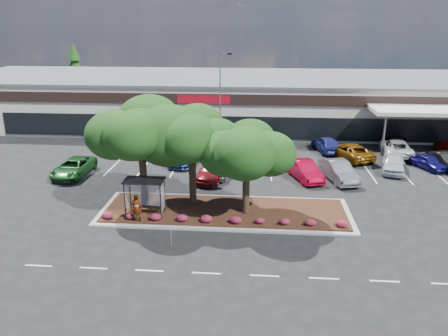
# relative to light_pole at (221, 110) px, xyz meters

# --- Properties ---
(ground) EXTENTS (160.00, 160.00, 0.00)m
(ground) POSITION_rel_light_pole_xyz_m (3.60, -19.14, -4.60)
(ground) COLOR black
(ground) RESTS_ON ground
(retail_store) EXTENTS (80.40, 25.20, 6.25)m
(retail_store) POSITION_rel_light_pole_xyz_m (3.66, 14.76, -1.45)
(retail_store) COLOR beige
(retail_store) RESTS_ON ground
(landscape_island) EXTENTS (18.00, 6.00, 0.26)m
(landscape_island) POSITION_rel_light_pole_xyz_m (1.60, -15.14, -4.48)
(landscape_island) COLOR #9FA09B
(landscape_island) RESTS_ON ground
(lane_markings) EXTENTS (33.12, 20.06, 0.01)m
(lane_markings) POSITION_rel_light_pole_xyz_m (3.46, -8.72, -4.60)
(lane_markings) COLOR silver
(lane_markings) RESTS_ON ground
(shrub_row) EXTENTS (17.00, 0.80, 0.50)m
(shrub_row) POSITION_rel_light_pole_xyz_m (1.60, -17.24, -4.09)
(shrub_row) COLOR maroon
(shrub_row) RESTS_ON landscape_island
(bus_shelter) EXTENTS (2.75, 1.55, 2.59)m
(bus_shelter) POSITION_rel_light_pole_xyz_m (-3.90, -16.19, -2.30)
(bus_shelter) COLOR black
(bus_shelter) RESTS_ON landscape_island
(island_tree_west) EXTENTS (7.20, 7.20, 7.89)m
(island_tree_west) POSITION_rel_light_pole_xyz_m (-4.40, -14.64, -0.40)
(island_tree_west) COLOR #153C13
(island_tree_west) RESTS_ON landscape_island
(island_tree_mid) EXTENTS (6.60, 6.60, 7.32)m
(island_tree_mid) POSITION_rel_light_pole_xyz_m (-0.90, -13.94, -0.68)
(island_tree_mid) COLOR #153C13
(island_tree_mid) RESTS_ON landscape_island
(island_tree_east) EXTENTS (5.80, 5.80, 6.50)m
(island_tree_east) POSITION_rel_light_pole_xyz_m (3.10, -15.44, -1.09)
(island_tree_east) COLOR #153C13
(island_tree_east) RESTS_ON landscape_island
(conifer_north_west) EXTENTS (4.40, 4.40, 10.00)m
(conifer_north_west) POSITION_rel_light_pole_xyz_m (-26.40, 26.86, 0.40)
(conifer_north_west) COLOR #153C13
(conifer_north_west) RESTS_ON ground
(person_waiting) EXTENTS (0.76, 0.55, 1.92)m
(person_waiting) POSITION_rel_light_pole_xyz_m (-4.22, -17.44, -3.38)
(person_waiting) COLOR #594C47
(person_waiting) RESTS_ON landscape_island
(light_pole) EXTENTS (1.43, 0.50, 10.35)m
(light_pole) POSITION_rel_light_pole_xyz_m (0.00, 0.00, 0.00)
(light_pole) COLOR #9FA09B
(light_pole) RESTS_ON ground
(survey_stake) EXTENTS (0.07, 0.14, 1.13)m
(survey_stake) POSITION_rel_light_pole_xyz_m (-1.33, -20.14, -3.88)
(survey_stake) COLOR tan
(survey_stake) RESTS_ON ground
(car_0) EXTENTS (2.83, 5.56, 1.51)m
(car_0) POSITION_rel_light_pole_xyz_m (-12.59, -8.12, -3.85)
(car_0) COLOR #194C1D
(car_0) RESTS_ON ground
(car_1) EXTENTS (2.53, 5.70, 1.62)m
(car_1) POSITION_rel_light_pole_xyz_m (-3.35, -3.73, -3.79)
(car_1) COLOR navy
(car_1) RESTS_ON ground
(car_2) EXTENTS (3.56, 5.70, 1.54)m
(car_2) POSITION_rel_light_pole_xyz_m (0.03, -8.03, -3.83)
(car_2) COLOR maroon
(car_2) RESTS_ON ground
(car_3) EXTENTS (2.05, 4.92, 1.67)m
(car_3) POSITION_rel_light_pole_xyz_m (0.13, -7.06, -3.77)
(car_3) COLOR #53535A
(car_3) RESTS_ON ground
(car_4) EXTENTS (3.28, 5.23, 1.63)m
(car_4) POSITION_rel_light_pole_xyz_m (7.94, -7.45, -3.79)
(car_4) COLOR #9A011D
(car_4) RESTS_ON ground
(car_5) EXTENTS (3.10, 5.46, 1.70)m
(car_5) POSITION_rel_light_pole_xyz_m (10.86, -7.51, -3.75)
(car_5) COLOR #5B5B62
(car_5) RESTS_ON ground
(car_6) EXTENTS (3.11, 5.13, 1.63)m
(car_6) POSITION_rel_light_pole_xyz_m (16.29, -4.72, -3.79)
(car_6) COLOR silver
(car_6) RESTS_ON ground
(car_7) EXTENTS (3.04, 4.19, 1.33)m
(car_7) POSITION_rel_light_pole_xyz_m (19.79, -3.64, -3.94)
(car_7) COLOR #110E54
(car_7) RESTS_ON ground
(car_8) EXTENTS (2.51, 4.62, 1.45)m
(car_8) POSITION_rel_light_pole_xyz_m (21.43, -3.32, -3.88)
(car_8) COLOR black
(car_8) RESTS_ON ground
(car_9) EXTENTS (2.46, 4.53, 1.42)m
(car_9) POSITION_rel_light_pole_xyz_m (-7.84, -1.60, -3.89)
(car_9) COLOR brown
(car_9) RESTS_ON ground
(car_10) EXTENTS (2.87, 5.10, 1.35)m
(car_10) POSITION_rel_light_pole_xyz_m (-6.43, 2.35, -3.93)
(car_10) COLOR maroon
(car_10) RESTS_ON ground
(car_11) EXTENTS (3.52, 5.42, 1.46)m
(car_11) POSITION_rel_light_pole_xyz_m (2.76, 3.10, -3.87)
(car_11) COLOR navy
(car_11) RESTS_ON ground
(car_12) EXTENTS (2.72, 5.08, 1.64)m
(car_12) POSITION_rel_light_pole_xyz_m (5.64, 2.45, -3.78)
(car_12) COLOR #19501A
(car_12) RESTS_ON ground
(car_13) EXTENTS (3.04, 5.26, 1.68)m
(car_13) POSITION_rel_light_pole_xyz_m (11.06, 1.25, -3.76)
(car_13) COLOR navy
(car_13) RESTS_ON ground
(car_14) EXTENTS (4.56, 6.34, 1.60)m
(car_14) POSITION_rel_light_pole_xyz_m (13.05, -1.10, -3.80)
(car_14) COLOR #6A3D09
(car_14) RESTS_ON ground
(car_15) EXTENTS (3.36, 6.20, 1.65)m
(car_15) POSITION_rel_light_pole_xyz_m (18.01, 0.57, -3.78)
(car_15) COLOR silver
(car_15) RESTS_ON ground
(car_16) EXTENTS (3.46, 5.68, 1.54)m
(car_16) POSITION_rel_light_pole_xyz_m (18.72, 2.87, -3.83)
(car_16) COLOR black
(car_16) RESTS_ON ground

